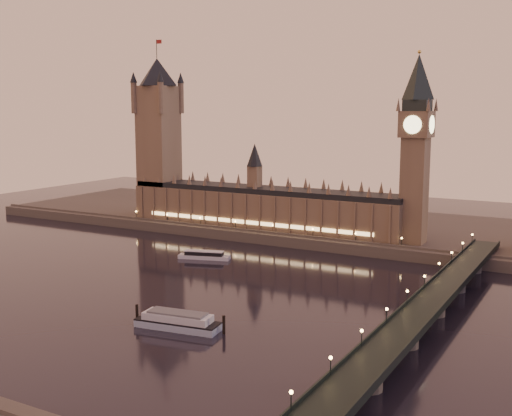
# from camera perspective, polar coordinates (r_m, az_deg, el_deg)

# --- Properties ---
(ground) EXTENTS (700.00, 700.00, 0.00)m
(ground) POSITION_cam_1_polar(r_m,az_deg,el_deg) (280.22, -4.10, -7.67)
(ground) COLOR black
(ground) RESTS_ON ground
(far_embankment) EXTENTS (560.00, 130.00, 6.00)m
(far_embankment) POSITION_cam_1_polar(r_m,az_deg,el_deg) (413.75, 12.14, -1.99)
(far_embankment) COLOR #423D35
(far_embankment) RESTS_ON ground
(palace_of_westminster) EXTENTS (180.00, 26.62, 52.00)m
(palace_of_westminster) POSITION_cam_1_polar(r_m,az_deg,el_deg) (397.32, 0.62, 0.50)
(palace_of_westminster) COLOR brown
(palace_of_westminster) RESTS_ON ground
(victoria_tower) EXTENTS (31.68, 31.68, 118.00)m
(victoria_tower) POSITION_cam_1_polar(r_m,az_deg,el_deg) (437.19, -8.67, 6.97)
(victoria_tower) COLOR brown
(victoria_tower) RESTS_ON ground
(big_ben) EXTENTS (17.68, 17.68, 104.00)m
(big_ben) POSITION_cam_1_polar(r_m,az_deg,el_deg) (357.94, 14.05, 6.10)
(big_ben) COLOR brown
(big_ben) RESTS_ON ground
(westminster_bridge) EXTENTS (13.20, 260.00, 15.30)m
(westminster_bridge) POSITION_cam_1_polar(r_m,az_deg,el_deg) (242.71, 14.52, -9.23)
(westminster_bridge) COLOR black
(westminster_bridge) RESTS_ON ground
(cruise_boat_a) EXTENTS (28.22, 13.94, 4.43)m
(cruise_boat_a) POSITION_cam_1_polar(r_m,az_deg,el_deg) (343.70, -4.64, -4.22)
(cruise_boat_a) COLOR silver
(cruise_boat_a) RESTS_ON ground
(moored_barge) EXTENTS (36.50, 13.28, 6.75)m
(moored_barge) POSITION_cam_1_polar(r_m,az_deg,el_deg) (239.18, -6.98, -9.95)
(moored_barge) COLOR #9AAEC4
(moored_barge) RESTS_ON ground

